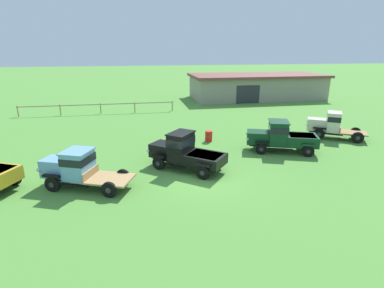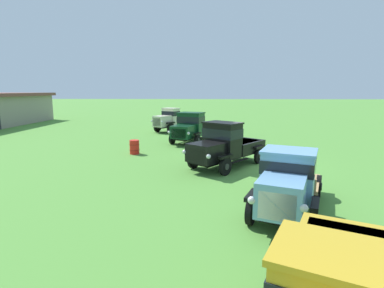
# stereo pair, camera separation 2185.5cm
# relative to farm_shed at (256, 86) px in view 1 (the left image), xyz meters

# --- Properties ---
(ground_plane) EXTENTS (240.00, 240.00, 0.00)m
(ground_plane) POSITION_rel_farm_shed_xyz_m (-14.00, -26.83, -1.78)
(ground_plane) COLOR #518E38
(farm_shed) EXTENTS (19.22, 8.75, 3.51)m
(farm_shed) POSITION_rel_farm_shed_xyz_m (0.00, 0.00, 0.00)
(farm_shed) COLOR gray
(farm_shed) RESTS_ON ground
(paddock_fence) EXTENTS (17.06, 0.45, 1.19)m
(paddock_fence) POSITION_rel_farm_shed_xyz_m (-21.83, -7.20, -0.89)
(paddock_fence) COLOR #997F60
(paddock_fence) RESTS_ON ground
(vintage_truck_second_in_line) EXTENTS (5.11, 3.32, 2.05)m
(vintage_truck_second_in_line) POSITION_rel_farm_shed_xyz_m (-20.96, -26.54, -0.68)
(vintage_truck_second_in_line) COLOR black
(vintage_truck_second_in_line) RESTS_ON ground
(vintage_truck_midrow_center) EXTENTS (4.76, 4.32, 2.27)m
(vintage_truck_midrow_center) POSITION_rel_farm_shed_xyz_m (-14.91, -25.12, -0.67)
(vintage_truck_midrow_center) COLOR black
(vintage_truck_midrow_center) RESTS_ON ground
(vintage_truck_far_side) EXTENTS (5.20, 3.38, 2.21)m
(vintage_truck_far_side) POSITION_rel_farm_shed_xyz_m (-7.60, -23.16, -0.67)
(vintage_truck_far_side) COLOR black
(vintage_truck_far_side) RESTS_ON ground
(vintage_truck_back_of_row) EXTENTS (4.64, 3.68, 2.18)m
(vintage_truck_back_of_row) POSITION_rel_farm_shed_xyz_m (-2.10, -20.81, -0.66)
(vintage_truck_back_of_row) COLOR black
(vintage_truck_back_of_row) RESTS_ON ground
(oil_drum_beside_row) EXTENTS (0.60, 0.60, 0.84)m
(oil_drum_beside_row) POSITION_rel_farm_shed_xyz_m (-12.10, -19.86, -1.35)
(oil_drum_beside_row) COLOR red
(oil_drum_beside_row) RESTS_ON ground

